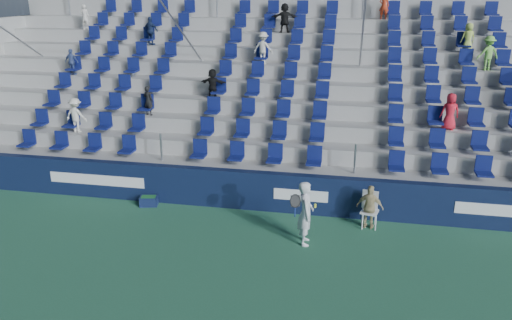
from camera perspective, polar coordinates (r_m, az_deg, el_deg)
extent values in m
plane|color=#2C6748|center=(12.61, -3.40, -11.41)|extent=(70.00, 70.00, 0.00)
cube|color=#0F1939|center=(15.09, -0.49, -3.47)|extent=(24.00, 0.30, 1.20)
cube|color=white|center=(16.62, -17.76, -2.18)|extent=(3.20, 0.02, 0.34)
cube|color=white|center=(14.74, 5.12, -4.05)|extent=(1.60, 0.02, 0.34)
cube|color=white|center=(15.27, 26.19, -5.21)|extent=(2.40, 0.02, 0.34)
cube|color=#999994|center=(15.62, -0.07, -2.67)|extent=(24.00, 0.85, 1.20)
cube|color=#999994|center=(16.31, 0.51, -0.77)|extent=(24.00, 0.85, 1.70)
cube|color=#999994|center=(17.02, 1.03, 0.98)|extent=(24.00, 0.85, 2.20)
cube|color=#999994|center=(17.74, 1.52, 2.59)|extent=(24.00, 0.85, 2.70)
cube|color=#999994|center=(18.48, 1.97, 4.07)|extent=(24.00, 0.85, 3.20)
cube|color=#999994|center=(19.23, 2.38, 5.43)|extent=(24.00, 0.85, 3.70)
cube|color=#999994|center=(19.99, 2.77, 6.69)|extent=(24.00, 0.85, 4.20)
cube|color=#999994|center=(20.77, 3.12, 7.86)|extent=(24.00, 0.85, 4.70)
cube|color=#999994|center=(21.55, 3.46, 8.95)|extent=(24.00, 0.85, 5.20)
cube|color=#999994|center=(22.13, 3.73, 10.52)|extent=(24.00, 0.50, 6.20)
cube|color=#0D1653|center=(15.29, -0.07, 0.63)|extent=(16.05, 0.50, 0.70)
cube|color=#0D1653|center=(15.94, 0.52, 3.29)|extent=(16.05, 0.50, 0.70)
cube|color=#0D1653|center=(16.62, 1.06, 5.73)|extent=(16.05, 0.50, 0.70)
cube|color=#0D1653|center=(17.33, 1.57, 7.98)|extent=(16.05, 0.50, 0.70)
cube|color=#0D1653|center=(18.07, 2.04, 10.05)|extent=(16.05, 0.50, 0.70)
cube|color=#0D1653|center=(18.83, 2.47, 11.95)|extent=(16.05, 0.50, 0.70)
cube|color=#0D1653|center=(19.61, 2.88, 13.70)|extent=(16.05, 0.50, 0.70)
cube|color=#0D1653|center=(20.41, 3.27, 15.31)|extent=(16.05, 0.50, 0.70)
cube|color=#0D1653|center=(21.23, 3.62, 16.81)|extent=(16.05, 0.50, 0.70)
cylinder|color=gray|center=(18.67, -7.29, 12.68)|extent=(0.06, 7.68, 4.55)
cylinder|color=gray|center=(17.74, 11.90, 12.10)|extent=(0.06, 7.68, 4.55)
cylinder|color=gray|center=(21.76, -24.97, 12.00)|extent=(0.06, 7.68, 4.55)
imported|color=black|center=(17.69, -12.21, 6.65)|extent=(0.43, 0.35, 1.01)
imported|color=#A3BE4C|center=(19.74, 23.08, 12.75)|extent=(0.57, 0.45, 1.02)
imported|color=red|center=(16.56, 21.29, 5.17)|extent=(0.60, 0.42, 1.15)
imported|color=#B33217|center=(21.01, 14.43, 16.70)|extent=(0.39, 0.26, 1.03)
imported|color=beige|center=(18.84, 0.81, 12.68)|extent=(0.82, 0.56, 1.16)
imported|color=beige|center=(23.12, -18.98, 15.21)|extent=(0.41, 0.30, 1.03)
imported|color=black|center=(20.35, 3.30, 15.90)|extent=(1.09, 0.52, 1.12)
imported|color=#19284D|center=(20.95, -11.93, 14.23)|extent=(0.69, 0.40, 1.10)
imported|color=#3F538B|center=(20.72, -20.30, 10.47)|extent=(0.60, 0.30, 0.99)
imported|color=black|center=(17.69, -4.97, 8.69)|extent=(0.99, 0.44, 1.03)
imported|color=silver|center=(18.08, -19.88, 4.84)|extent=(0.79, 0.50, 1.18)
imported|color=#7DCE52|center=(19.08, 24.99, 11.01)|extent=(0.84, 0.63, 1.16)
imported|color=silver|center=(13.05, 5.69, -6.06)|extent=(0.50, 0.68, 1.74)
cylinder|color=navy|center=(12.79, 4.48, -5.91)|extent=(0.03, 0.03, 0.28)
torus|color=black|center=(12.67, 4.51, -4.68)|extent=(0.30, 0.17, 0.28)
plane|color=#262626|center=(12.67, 4.51, -4.68)|extent=(0.30, 0.16, 0.29)
sphere|color=yellow|center=(12.73, 6.77, -5.34)|extent=(0.07, 0.07, 0.07)
sphere|color=yellow|center=(12.77, 6.80, -5.11)|extent=(0.07, 0.07, 0.07)
cube|color=white|center=(14.35, 12.84, -5.80)|extent=(0.54, 0.54, 0.04)
cube|color=white|center=(14.44, 12.91, -4.44)|extent=(0.45, 0.15, 0.55)
cylinder|color=white|center=(14.28, 12.05, -6.95)|extent=(0.03, 0.03, 0.45)
cylinder|color=white|center=(14.30, 13.52, -7.03)|extent=(0.03, 0.03, 0.45)
cylinder|color=white|center=(14.61, 12.05, -6.33)|extent=(0.03, 0.03, 0.45)
cylinder|color=white|center=(14.63, 13.47, -6.41)|extent=(0.03, 0.03, 0.45)
imported|color=tan|center=(14.24, 12.90, -5.28)|extent=(0.79, 0.46, 1.27)
cube|color=#111B3E|center=(15.82, -12.15, -4.61)|extent=(0.60, 0.45, 0.29)
cube|color=#1E662D|center=(15.80, -12.17, -4.38)|extent=(0.48, 0.34, 0.18)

